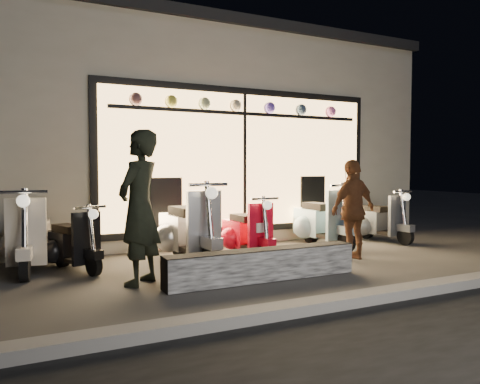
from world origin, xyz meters
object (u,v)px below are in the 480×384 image
object	(u,v)px
scooter_silver	(187,230)
graffiti_barrier	(263,265)
woman	(353,210)
scooter_red	(245,232)
man	(139,207)

from	to	relation	value
scooter_silver	graffiti_barrier	bearing A→B (deg)	-80.22
scooter_silver	woman	xyz separation A→B (m)	(2.31, -1.10, 0.31)
graffiti_barrier	woman	distance (m)	2.07
scooter_red	man	xyz separation A→B (m)	(-1.99, -1.11, 0.56)
graffiti_barrier	man	xyz separation A→B (m)	(-1.43, 0.50, 0.74)
scooter_silver	scooter_red	distance (m)	0.98
graffiti_barrier	woman	size ratio (longest dim) A/B	1.66
scooter_red	man	size ratio (longest dim) A/B	0.69
woman	graffiti_barrier	bearing A→B (deg)	6.62
scooter_silver	man	world-z (taller)	man
graffiti_barrier	scooter_silver	xyz separation A→B (m)	(-0.41, 1.67, 0.26)
scooter_red	woman	world-z (taller)	woman
graffiti_barrier	scooter_silver	bearing A→B (deg)	103.82
woman	man	bearing A→B (deg)	-8.85
scooter_red	graffiti_barrier	bearing A→B (deg)	-111.44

